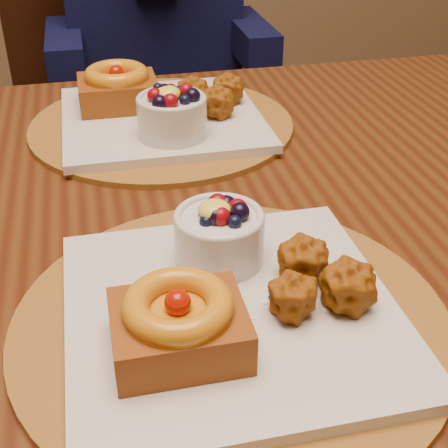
% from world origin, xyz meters
% --- Properties ---
extents(dining_table, '(1.60, 0.90, 0.76)m').
position_xyz_m(dining_table, '(0.07, 0.02, 0.68)').
color(dining_table, '#39170A').
rests_on(dining_table, ground).
extents(place_setting_near, '(0.38, 0.38, 0.08)m').
position_xyz_m(place_setting_near, '(0.06, -0.20, 0.78)').
color(place_setting_near, brown).
rests_on(place_setting_near, dining_table).
extents(place_setting_far, '(0.38, 0.38, 0.09)m').
position_xyz_m(place_setting_far, '(0.06, 0.23, 0.78)').
color(place_setting_far, brown).
rests_on(place_setting_far, dining_table).
extents(chair_far, '(0.51, 0.51, 0.90)m').
position_xyz_m(chair_far, '(0.02, 0.90, 0.50)').
color(chair_far, black).
rests_on(chair_far, ground).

